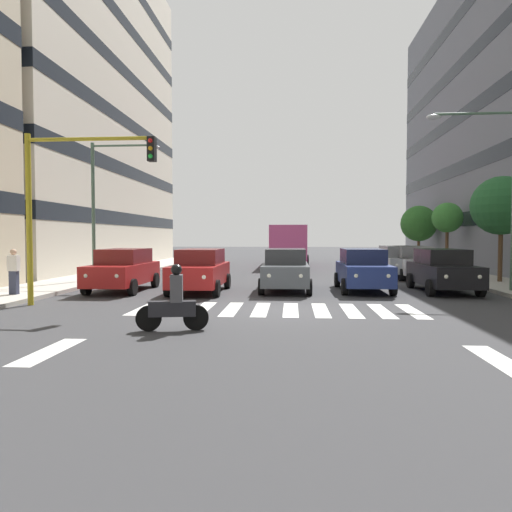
% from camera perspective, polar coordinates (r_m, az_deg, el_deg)
% --- Properties ---
extents(ground_plane, '(180.00, 180.00, 0.00)m').
position_cam_1_polar(ground_plane, '(14.23, 2.45, -6.58)').
color(ground_plane, '#38383A').
extents(building_right_block_0, '(10.30, 24.87, 24.34)m').
position_cam_1_polar(building_right_block_0, '(38.53, -22.94, 17.15)').
color(building_right_block_0, beige).
rests_on(building_right_block_0, ground_plane).
extents(crosswalk_markings, '(8.55, 2.80, 0.01)m').
position_cam_1_polar(crosswalk_markings, '(14.23, 2.45, -6.56)').
color(crosswalk_markings, silver).
rests_on(crosswalk_markings, ground_plane).
extents(lane_arrow_0, '(0.50, 2.20, 0.01)m').
position_cam_1_polar(lane_arrow_0, '(9.57, 27.56, -11.23)').
color(lane_arrow_0, silver).
rests_on(lane_arrow_0, ground_plane).
extents(lane_arrow_1, '(0.50, 2.20, 0.01)m').
position_cam_1_polar(lane_arrow_1, '(9.98, -23.95, -10.61)').
color(lane_arrow_1, silver).
rests_on(lane_arrow_1, ground_plane).
extents(car_0, '(2.02, 4.44, 1.72)m').
position_cam_1_polar(car_0, '(20.10, 21.86, -1.59)').
color(car_0, black).
rests_on(car_0, ground_plane).
extents(car_1, '(2.02, 4.44, 1.72)m').
position_cam_1_polar(car_1, '(19.53, 12.94, -1.59)').
color(car_1, navy).
rests_on(car_1, ground_plane).
extents(car_2, '(2.02, 4.44, 1.72)m').
position_cam_1_polar(car_2, '(19.09, 3.66, -1.63)').
color(car_2, '#474C51').
rests_on(car_2, ground_plane).
extents(car_3, '(2.02, 4.44, 1.72)m').
position_cam_1_polar(car_3, '(18.72, -6.85, -1.72)').
color(car_3, maroon).
rests_on(car_3, ground_plane).
extents(car_4, '(2.02, 4.44, 1.72)m').
position_cam_1_polar(car_4, '(19.77, -15.92, -1.58)').
color(car_4, maroon).
rests_on(car_4, ground_plane).
extents(car_row2_0, '(2.02, 4.44, 1.72)m').
position_cam_1_polar(car_row2_0, '(26.05, 18.60, -0.69)').
color(car_row2_0, silver).
rests_on(car_row2_0, ground_plane).
extents(car_row2_1, '(2.02, 4.44, 1.72)m').
position_cam_1_polar(car_row2_1, '(26.54, 17.01, -0.61)').
color(car_row2_1, '#B2B7BC').
rests_on(car_row2_1, ground_plane).
extents(bus_behind_traffic, '(2.78, 10.50, 3.00)m').
position_cam_1_polar(bus_behind_traffic, '(35.54, 4.01, 1.78)').
color(bus_behind_traffic, '#DB5193').
rests_on(bus_behind_traffic, ground_plane).
extents(motorcycle_with_rider, '(1.69, 0.43, 1.57)m').
position_cam_1_polar(motorcycle_with_rider, '(11.16, -10.03, -5.73)').
color(motorcycle_with_rider, black).
rests_on(motorcycle_with_rider, ground_plane).
extents(traffic_light_gantry, '(4.26, 0.36, 5.50)m').
position_cam_1_polar(traffic_light_gantry, '(16.15, -22.35, 7.45)').
color(traffic_light_gantry, '#AD991E').
rests_on(traffic_light_gantry, ground_plane).
extents(street_lamp_left, '(3.40, 0.28, 6.93)m').
position_cam_1_polar(street_lamp_left, '(20.32, 27.52, 8.44)').
color(street_lamp_left, '#4C6B56').
rests_on(street_lamp_left, sidewalk_left).
extents(street_lamp_right, '(3.33, 0.28, 6.51)m').
position_cam_1_polar(street_lamp_right, '(23.37, -17.94, 7.18)').
color(street_lamp_right, '#4C6B56').
rests_on(street_lamp_right, sidewalk_right).
extents(street_tree_1, '(2.70, 2.70, 4.85)m').
position_cam_1_polar(street_tree_1, '(24.27, 27.82, 5.45)').
color(street_tree_1, '#513823').
rests_on(street_tree_1, sidewalk_left).
extents(street_tree_2, '(1.86, 1.86, 4.20)m').
position_cam_1_polar(street_tree_2, '(31.37, 22.37, 4.32)').
color(street_tree_2, '#513823').
rests_on(street_tree_2, sidewalk_left).
extents(street_tree_3, '(2.66, 2.66, 4.40)m').
position_cam_1_polar(street_tree_3, '(36.94, 19.31, 3.76)').
color(street_tree_3, '#513823').
rests_on(street_tree_3, sidewalk_left).
extents(pedestrian_waiting, '(0.36, 0.24, 1.63)m').
position_cam_1_polar(pedestrian_waiting, '(18.80, -27.52, -1.60)').
color(pedestrian_waiting, '#2D3347').
rests_on(pedestrian_waiting, sidewalk_right).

